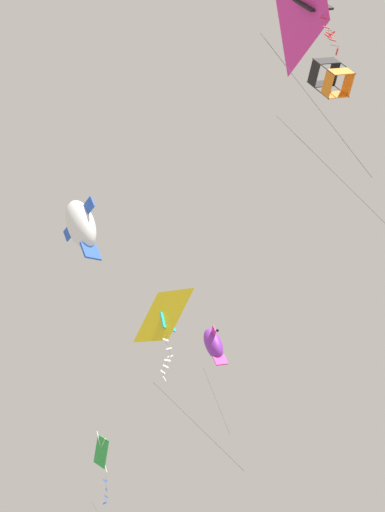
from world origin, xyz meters
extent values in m
ellipsoid|color=purple|center=(8.12, 2.66, 35.26)|extent=(1.32, 1.35, 1.75)
cube|color=#DB2D93|center=(8.39, 2.98, 35.44)|extent=(0.53, 0.49, 0.36)
cube|color=#DB2D93|center=(7.77, 2.43, 35.44)|extent=(0.53, 0.49, 0.36)
cube|color=#DB2D93|center=(8.29, 2.46, 34.34)|extent=(0.45, 0.50, 0.63)
sphere|color=black|center=(8.38, 2.69, 35.84)|extent=(0.20, 0.20, 0.16)
sphere|color=black|center=(8.05, 2.41, 35.84)|extent=(0.20, 0.20, 0.16)
cylinder|color=#47474C|center=(8.59, 2.91, 32.69)|extent=(0.97, 0.56, 3.03)
cube|color=green|center=(7.74, 7.77, 31.79)|extent=(0.79, 1.36, 1.49)
cylinder|color=white|center=(7.76, 7.77, 31.80)|extent=(0.73, 0.20, 1.66)
cylinder|color=white|center=(7.71, 7.78, 31.92)|extent=(0.77, 1.03, 0.04)
cylinder|color=#47474C|center=(8.10, 7.70, 30.80)|extent=(0.04, 0.04, 0.33)
cube|color=blue|center=(8.11, 7.72, 30.64)|extent=(0.17, 0.08, 0.06)
cylinder|color=#47474C|center=(8.17, 7.72, 30.47)|extent=(0.02, 0.13, 0.33)
cube|color=blue|center=(8.23, 7.73, 30.31)|extent=(0.17, 0.07, 0.06)
cylinder|color=#47474C|center=(8.23, 7.71, 30.14)|extent=(0.04, 0.02, 0.33)
cube|color=blue|center=(8.24, 7.70, 29.98)|extent=(0.17, 0.04, 0.06)
cylinder|color=#47474C|center=(8.20, 7.69, 29.81)|extent=(0.02, 0.07, 0.33)
cube|color=blue|center=(8.17, 7.69, 29.65)|extent=(0.02, 0.17, 0.06)
pyramid|color=#DB2D93|center=(-3.29, -7.39, 32.31)|extent=(2.91, 2.58, 1.74)
cube|color=black|center=(-3.13, -7.59, 32.17)|extent=(0.69, 0.84, 1.09)
cylinder|color=#47474C|center=(-3.05, -7.70, 31.30)|extent=(0.02, 0.03, 0.29)
cube|color=red|center=(-3.06, -7.70, 31.15)|extent=(0.14, 0.12, 0.06)
cylinder|color=#47474C|center=(-2.99, -7.68, 31.00)|extent=(0.04, 0.14, 0.29)
cube|color=red|center=(-2.93, -7.67, 30.86)|extent=(0.14, 0.13, 0.06)
cylinder|color=#47474C|center=(-2.88, -7.70, 30.71)|extent=(0.07, 0.11, 0.29)
cube|color=red|center=(-2.83, -7.73, 30.57)|extent=(0.03, 0.17, 0.06)
cylinder|color=#47474C|center=(-2.89, -7.71, 30.42)|extent=(0.06, 0.12, 0.29)
cube|color=red|center=(-2.94, -7.68, 30.28)|extent=(0.17, 0.03, 0.06)
cylinder|color=#47474C|center=(-3.03, -7.70, 30.13)|extent=(0.04, 0.18, 0.30)
cube|color=red|center=(-3.12, -7.71, 29.98)|extent=(0.15, 0.12, 0.06)
cylinder|color=#47474C|center=(-3.16, -7.69, 29.84)|extent=(0.06, 0.10, 0.29)
cube|color=red|center=(-3.21, -7.67, 29.69)|extent=(0.16, 0.09, 0.06)
cylinder|color=#47474C|center=(-3.19, -7.70, 29.55)|extent=(0.08, 0.03, 0.29)
cube|color=red|center=(-3.18, -7.74, 29.40)|extent=(0.14, 0.13, 0.06)
cylinder|color=#47474C|center=(-3.10, -7.72, 29.25)|extent=(0.04, 0.18, 0.30)
cube|color=red|center=(-3.01, -7.71, 29.11)|extent=(0.14, 0.13, 0.06)
cylinder|color=#47474C|center=(-2.50, -6.70, 28.78)|extent=(2.02, 1.09, 5.32)
ellipsoid|color=white|center=(-1.11, 1.72, 32.04)|extent=(1.78, 1.43, 2.08)
cube|color=blue|center=(-1.03, 2.21, 32.25)|extent=(0.46, 0.72, 0.41)
cube|color=blue|center=(-1.37, 1.29, 32.25)|extent=(0.46, 0.72, 0.41)
cube|color=blue|center=(-0.65, 1.54, 31.02)|extent=(0.77, 0.34, 0.80)
sphere|color=black|center=(-0.95, 1.93, 32.75)|extent=(0.24, 0.21, 0.20)
sphere|color=black|center=(-1.14, 1.45, 32.75)|extent=(0.24, 0.21, 0.20)
cube|color=black|center=(0.15, -6.96, 34.97)|extent=(0.71, 0.66, 0.38)
cube|color=black|center=(-0.31, -6.45, 34.63)|extent=(0.71, 0.66, 0.38)
cube|color=black|center=(0.21, -6.45, 34.80)|extent=(0.60, 0.66, 0.71)
cube|color=black|center=(-0.36, -6.96, 34.80)|extent=(0.60, 0.66, 0.71)
cube|color=orange|center=(0.38, -7.21, 34.28)|extent=(0.71, 0.66, 0.38)
cube|color=orange|center=(-0.08, -6.70, 33.94)|extent=(0.71, 0.66, 0.38)
cube|color=orange|center=(0.44, -6.70, 34.11)|extent=(0.60, 0.66, 0.71)
cube|color=orange|center=(-0.14, -7.21, 34.11)|extent=(0.60, 0.66, 0.71)
cylinder|color=#332D28|center=(0.55, -6.83, 34.63)|extent=(0.41, 0.45, 1.12)
cylinder|color=#332D28|center=(-0.02, -7.34, 34.63)|extent=(0.41, 0.45, 1.12)
cylinder|color=#332D28|center=(0.09, -6.32, 34.29)|extent=(0.41, 0.45, 1.12)
cylinder|color=#332D28|center=(-0.48, -6.83, 34.29)|extent=(0.41, 0.45, 1.12)
cylinder|color=#47474C|center=(1.16, -5.84, 31.29)|extent=(2.39, 1.91, 5.28)
pyramid|color=yellow|center=(1.58, 0.33, 29.37)|extent=(0.89, 2.05, 1.26)
cube|color=#1EB2C6|center=(1.73, 0.29, 29.24)|extent=(0.61, 0.20, 0.69)
cube|color=#1EB2C6|center=(1.45, 0.37, 29.90)|extent=(0.20, 0.50, 0.14)
cylinder|color=#47474C|center=(1.71, 0.31, 28.60)|extent=(0.04, 0.04, 0.27)
cube|color=white|center=(1.69, 0.32, 28.46)|extent=(0.16, 0.11, 0.06)
cylinder|color=#47474C|center=(1.76, 0.31, 28.33)|extent=(0.04, 0.14, 0.27)
cube|color=white|center=(1.82, 0.29, 28.19)|extent=(0.07, 0.17, 0.06)
cylinder|color=#47474C|center=(1.85, 0.28, 28.06)|extent=(0.03, 0.07, 0.27)
cube|color=white|center=(1.88, 0.28, 27.92)|extent=(0.05, 0.17, 0.06)
cylinder|color=#47474C|center=(1.81, 0.27, 27.79)|extent=(0.01, 0.14, 0.27)
cube|color=white|center=(1.75, 0.27, 27.65)|extent=(0.14, 0.13, 0.06)
cylinder|color=#47474C|center=(1.72, 0.28, 27.52)|extent=(0.02, 0.06, 0.27)
cube|color=white|center=(1.69, 0.29, 27.38)|extent=(0.16, 0.09, 0.06)
cylinder|color=#47474C|center=(1.65, 0.30, 27.25)|extent=(0.03, 0.10, 0.27)
cube|color=white|center=(1.61, 0.31, 27.11)|extent=(0.17, 0.05, 0.06)
cylinder|color=#47474C|center=(1.61, 0.28, 26.98)|extent=(0.06, 0.02, 0.27)
cube|color=white|center=(1.62, 0.26, 26.84)|extent=(0.17, 0.05, 0.06)
cylinder|color=#47474C|center=(3.18, 0.35, 26.51)|extent=(0.11, 2.94, 4.46)
camera|label=1|loc=(-10.49, -8.76, 12.44)|focal=53.72mm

